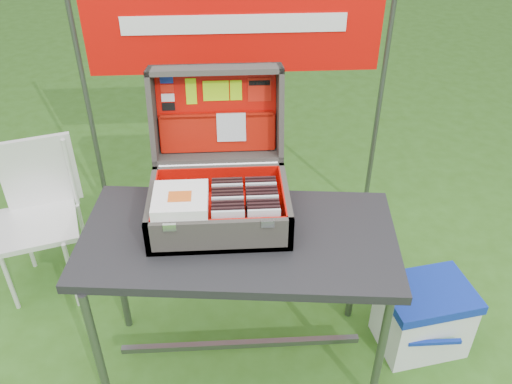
{
  "coord_description": "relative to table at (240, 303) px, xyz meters",
  "views": [
    {
      "loc": [
        -0.05,
        -1.77,
        2.23
      ],
      "look_at": [
        0.06,
        0.1,
        0.9
      ],
      "focal_mm": 38.0,
      "sensor_mm": 36.0,
      "label": 1
    }
  ],
  "objects": [
    {
      "name": "table_leg_fl",
      "position": [
        -0.59,
        -0.26,
        -0.02
      ],
      "size": [
        0.04,
        0.04,
        0.77
      ],
      "primitive_type": "cylinder",
      "color": "#59595B",
      "rests_on": "ground"
    },
    {
      "name": "chair_leg_bl",
      "position": [
        -1.21,
        0.75,
        -0.19
      ],
      "size": [
        0.02,
        0.02,
        0.44
      ],
      "primitive_type": "cylinder",
      "color": "silver",
      "rests_on": "ground"
    },
    {
      "name": "cd_right_1",
      "position": [
        0.1,
        -0.04,
        0.51
      ],
      "size": [
        0.13,
        0.01,
        0.15
      ],
      "primitive_type": "cube",
      "color": "black",
      "rests_on": "suitcase_liner_floor"
    },
    {
      "name": "suitcase",
      "position": [
        -0.07,
        0.15,
        0.67
      ],
      "size": [
        0.57,
        0.57,
        0.54
      ],
      "primitive_type": null,
      "color": "#46423B",
      "rests_on": "table"
    },
    {
      "name": "cd_right_10",
      "position": [
        0.1,
        0.16,
        0.51
      ],
      "size": [
        0.13,
        0.01,
        0.15
      ],
      "primitive_type": "cube",
      "color": "black",
      "rests_on": "suitcase_liner_floor"
    },
    {
      "name": "table_leg_br",
      "position": [
        0.59,
        0.26,
        -0.02
      ],
      "size": [
        0.04,
        0.04,
        0.77
      ],
      "primitive_type": "cylinder",
      "color": "#59595B",
      "rests_on": "ground"
    },
    {
      "name": "lid_card_neon_small",
      "position": [
        0.01,
        0.48,
        0.82
      ],
      "size": [
        0.05,
        0.02,
        0.09
      ],
      "primitive_type": "cube",
      "rotation": [
        -1.77,
        0.0,
        0.0
      ],
      "color": "#A2E70C",
      "rests_on": "suitcase_lid_liner"
    },
    {
      "name": "suitcase_lid_rim_near",
      "position": [
        -0.07,
        0.37,
        0.55
      ],
      "size": [
        0.57,
        0.16,
        0.05
      ],
      "primitive_type": "cube",
      "rotation": [
        -1.77,
        0.0,
        0.0
      ],
      "color": "#46423B",
      "rests_on": "suitcase_lid_back"
    },
    {
      "name": "suitcase_base_bottom",
      "position": [
        -0.07,
        0.09,
        0.42
      ],
      "size": [
        0.57,
        0.41,
        0.02
      ],
      "primitive_type": "cube",
      "color": "#46423B",
      "rests_on": "table_top"
    },
    {
      "name": "chair",
      "position": [
        -1.04,
        0.58,
        0.02
      ],
      "size": [
        0.49,
        0.52,
        0.85
      ],
      "primitive_type": null,
      "rotation": [
        0.0,
        0.0,
        0.28
      ],
      "color": "silver",
      "rests_on": "ground"
    },
    {
      "name": "songbook_5",
      "position": [
        -0.22,
        0.01,
        0.59
      ],
      "size": [
        0.22,
        0.22,
        0.0
      ],
      "primitive_type": "cube",
      "color": "white",
      "rests_on": "suitcase_base_wall_front"
    },
    {
      "name": "cd_left_7",
      "position": [
        -0.04,
        0.09,
        0.51
      ],
      "size": [
        0.13,
        0.01,
        0.15
      ],
      "primitive_type": "cube",
      "color": "black",
      "rests_on": "suitcase_liner_floor"
    },
    {
      "name": "banner_post_right",
      "position": [
        0.87,
        1.17,
        0.45
      ],
      "size": [
        0.03,
        0.03,
        1.7
      ],
      "primitive_type": "cylinder",
      "color": "#59595B",
      "rests_on": "ground"
    },
    {
      "name": "cd_left_10",
      "position": [
        -0.04,
        0.16,
        0.51
      ],
      "size": [
        0.13,
        0.01,
        0.15
      ],
      "primitive_type": "cube",
      "color": "black",
      "rests_on": "suitcase_liner_floor"
    },
    {
      "name": "suitcase_lid_pocket",
      "position": [
        -0.07,
        0.42,
        0.64
      ],
      "size": [
        0.51,
        0.06,
        0.17
      ],
      "primitive_type": "cube",
      "rotation": [
        -1.77,
        0.0,
        0.0
      ],
      "color": "#A11106",
      "rests_on": "suitcase_lid_liner"
    },
    {
      "name": "songbook_1",
      "position": [
        -0.22,
        0.01,
        0.57
      ],
      "size": [
        0.22,
        0.22,
        0.0
      ],
      "primitive_type": "cube",
      "color": "white",
      "rests_on": "suitcase_base_wall_front"
    },
    {
      "name": "songbook_3",
      "position": [
        -0.22,
        0.01,
        0.58
      ],
      "size": [
        0.22,
        0.22,
        0.0
      ],
      "primitive_type": "cube",
      "color": "white",
      "rests_on": "suitcase_base_wall_front"
    },
    {
      "name": "cd_left_5",
      "position": [
        -0.04,
        0.05,
        0.51
      ],
      "size": [
        0.13,
        0.01,
        0.15
      ],
      "primitive_type": "cube",
      "color": "black",
      "rests_on": "suitcase_liner_floor"
    },
    {
      "name": "suitcase_lid_rim_far",
      "position": [
        -0.07,
        0.45,
        0.93
      ],
      "size": [
        0.57,
        0.16,
        0.05
      ],
      "primitive_type": "cube",
      "rotation": [
        -1.77,
        0.0,
        0.0
      ],
      "color": "#46423B",
      "rests_on": "suitcase_lid_back"
    },
    {
      "name": "cd_right_7",
      "position": [
        0.1,
        0.09,
        0.51
      ],
      "size": [
        0.13,
        0.01,
        0.15
      ],
      "primitive_type": "cube",
      "color": "black",
      "rests_on": "suitcase_liner_floor"
    },
    {
      "name": "cooler",
      "position": [
        0.9,
        0.06,
        -0.22
      ],
      "size": [
        0.47,
        0.39,
        0.37
      ],
      "primitive_type": null,
      "rotation": [
        0.0,
        0.0,
        0.17
      ],
      "color": "white",
      "rests_on": "ground"
    },
    {
      "name": "cooler_handle",
      "position": [
        0.9,
        -0.11,
        -0.2
      ],
      "size": [
        0.25,
        0.02,
        0.02
      ],
      "primitive_type": "cube",
      "color": "#0F2A9D",
      "rests_on": "cooler_body"
    },
    {
      "name": "songbook_graphic",
      "position": [
        -0.22,
        0.0,
        0.6
      ],
      "size": [
        0.09,
        0.07,
        0.0
      ],
      "primitive_type": "cube",
      "color": "#D85919",
      "rests_on": "songbook_8"
    },
    {
      "name": "cd_right_4",
      "position": [
        0.1,
        0.02,
        0.51
      ],
      "size": [
        0.13,
        0.01,
        0.15
      ],
      "primitive_type": "cube",
      "color": "silver",
      "rests_on": "suitcase_liner_floor"
    },
    {
      "name": "suitcase_latch_left",
      "position": [
        -0.26,
        -0.11,
        0.55
      ],
      "size": [
        0.05,
        0.01,
        0.03
      ],
      "primitive_type": "cube",
      "color": "silver",
      "rests_on": "suitcase_base_wall_front"
    },
    {
      "name": "cd_right_8",
      "position": [
        0.1,
        0.11,
        0.51
      ],
      "size": [
        0.13,
        0.01,
        0.15
      ],
      "primitive_type": "cube",
      "color": "silver",
      "rests_on": "suitcase_liner_floor"
    },
    {
      "name": "lid_sticker_cc_c",
      "position": [
        -0.28,
        0.47,
        0.8
      ],
      "size": [
        0.06,
        0.01,
        0.03
      ],
      "primitive_type": "cube",
      "rotation": [
        -1.77,
        0.0,
        0.0
      ],
      "color": "white",
      "rests_on": "suitcase_lid_liner"
    },
    {
      "name": "cd_right_2",
      "position": [
        0.1,
        -0.02,
        0.51
      ],
      "size": [
        0.13,
        0.01,
        0.15
      ],
      "primitive_type": "cube",
      "color": "black",
      "rests_on": "suitcase_liner_floor"
    },
    {
      "name": "lid_sticker_cc_b",
      "position": [
        -0.28,
        0.48,
        0.84
      ],
      "size": [
        0.06,
        0.01,
        0.03
      ],
      "primitive_type": "cube",
      "rotation": [
        -1.77,
        0.0,
        0.0
      ],
      "color": "red",
      "rests_on": "suitcase_lid_liner"
    },
    {
      "name": "table_leg_bl",
      "position": [
        -0.59,
        0.26,
        -0.02
      ],
      "size": [
        0.04,
        0.04,
        0.77
      ],
      "primitive_type": "cylinder",
      "color": "#59595B",
      "rests_on": "ground"
    },
    {
      "name": "suitcase_base_wall_left",
      "position": [
        -0.35,
        0.09,
        0.48
      ],
      "size": [
        0.02,
        0.41,
        0.15
      ],
      "primitive_type": "cube",
      "color": "#46423B",
      "rests_on": "table_top"
    },
    {
      "name": "chair_leg_fl",
      "position": [
        -1.21,
        0.42,
        -0.19
      ],
      "size": [
        0.02,
        0.02,
        0.44
      ],
      "primitive_type": "cylinder",
      "color": "silver",
      "rests_on": "ground"
    },
    {
      "name": "lid_sticker_cc_a",
      "position": [
        -0.28,
        0.49,
        0.88
      ],
      "size": [
        0.06,
        0.01,
        0.03
      ],
      "primitive_type": "cube",
      "rotation": [
        -1.77,
        0.0,
        0.0
      ],
      "color": "#1933B2",
      "rests_on": "suitcase_lid_liner"
    },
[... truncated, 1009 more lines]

